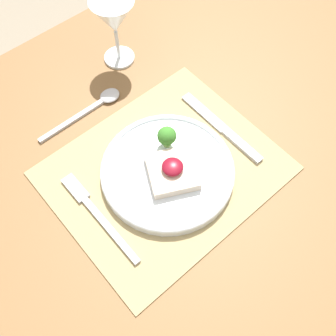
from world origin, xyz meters
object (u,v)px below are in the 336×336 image
dinner_plate (168,170)px  knife (226,131)px  wine_glass_near (114,19)px  spoon (97,104)px  fork (95,211)px

dinner_plate → knife: bearing=-2.0°
knife → wine_glass_near: 0.32m
knife → spoon: bearing=124.7°
fork → knife: size_ratio=1.00×
knife → spoon: (-0.15, 0.23, -0.00)m
knife → fork: bearing=174.3°
spoon → dinner_plate: bearing=-85.1°
dinner_plate → knife: dinner_plate is taller
dinner_plate → fork: (-0.15, 0.03, -0.01)m
wine_glass_near → dinner_plate: bearing=-110.6°
fork → knife: knife is taller
dinner_plate → fork: size_ratio=1.17×
dinner_plate → fork: 0.15m
dinner_plate → fork: dinner_plate is taller
knife → spoon: 0.27m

